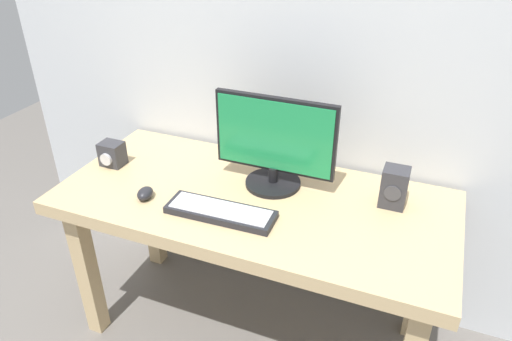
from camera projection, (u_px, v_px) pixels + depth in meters
name	position (u px, v px, depth m)	size (l,w,h in m)	color
ground_plane	(254.00, 328.00, 2.20)	(6.00, 6.00, 0.00)	slate
desk	(253.00, 216.00, 1.88)	(1.53, 0.70, 0.73)	tan
monitor	(274.00, 143.00, 1.82)	(0.48, 0.22, 0.37)	black
keyboard_primary	(221.00, 212.00, 1.72)	(0.41, 0.14, 0.03)	#232328
mouse	(145.00, 193.00, 1.81)	(0.06, 0.08, 0.04)	#232328
speaker_right	(394.00, 187.00, 1.75)	(0.09, 0.09, 0.15)	#333338
audio_controller	(112.00, 154.00, 2.03)	(0.10, 0.09, 0.10)	#333338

